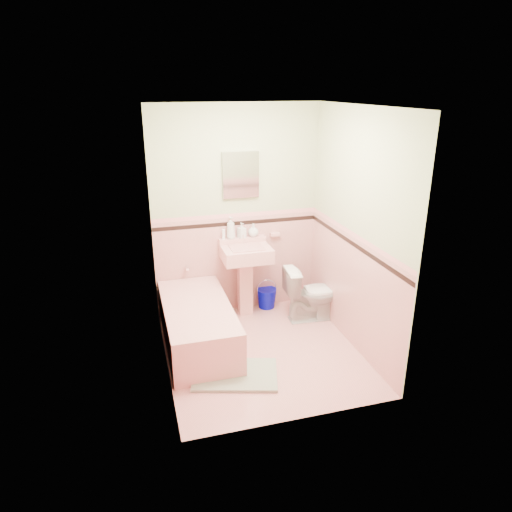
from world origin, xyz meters
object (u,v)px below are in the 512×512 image
object	(u,v)px
bucket	(267,298)
shoe	(237,369)
toilet	(312,293)
soap_bottle_right	(253,230)
sink	(246,282)
bathtub	(198,326)
soap_bottle_left	(231,228)
medicine_cabinet	(241,175)
soap_bottle_mid	(242,230)

from	to	relation	value
bucket	shoe	size ratio (longest dim) A/B	1.73
bucket	shoe	distance (m)	1.51
toilet	bucket	size ratio (longest dim) A/B	2.68
soap_bottle_right	bucket	xyz separation A→B (m)	(0.16, -0.04, -0.91)
sink	shoe	bearing A→B (deg)	-108.99
sink	bucket	distance (m)	0.46
bathtub	soap_bottle_left	xyz separation A→B (m)	(0.54, 0.71, 0.86)
medicine_cabinet	soap_bottle_left	distance (m)	0.63
bathtub	toilet	bearing A→B (deg)	9.37
sink	medicine_cabinet	distance (m)	1.27
soap_bottle_left	soap_bottle_right	size ratio (longest dim) A/B	1.67
toilet	bucket	distance (m)	0.65
shoe	soap_bottle_mid	bearing A→B (deg)	95.32
soap_bottle_right	bucket	distance (m)	0.92
medicine_cabinet	shoe	world-z (taller)	medicine_cabinet
soap_bottle_mid	shoe	xyz separation A→B (m)	(-0.40, -1.37, -0.98)
medicine_cabinet	soap_bottle_left	world-z (taller)	medicine_cabinet
soap_bottle_right	shoe	bearing A→B (deg)	-111.86
sink	shoe	world-z (taller)	sink
medicine_cabinet	soap_bottle_mid	world-z (taller)	medicine_cabinet
bathtub	bucket	size ratio (longest dim) A/B	6.03
toilet	shoe	size ratio (longest dim) A/B	4.63
soap_bottle_mid	soap_bottle_right	xyz separation A→B (m)	(0.15, 0.00, -0.01)
bathtub	shoe	world-z (taller)	bathtub
bucket	soap_bottle_mid	bearing A→B (deg)	172.91
medicine_cabinet	soap_bottle_mid	distance (m)	0.66
bucket	shoe	xyz separation A→B (m)	(-0.71, -1.33, -0.06)
sink	soap_bottle_mid	size ratio (longest dim) A/B	4.95
toilet	sink	bearing A→B (deg)	71.32
sink	shoe	size ratio (longest dim) A/B	6.20
soap_bottle_right	soap_bottle_mid	bearing A→B (deg)	180.00
soap_bottle_mid	toilet	world-z (taller)	soap_bottle_mid
medicine_cabinet	toilet	size ratio (longest dim) A/B	0.80
soap_bottle_left	toilet	size ratio (longest dim) A/B	0.40
sink	shoe	xyz separation A→B (m)	(-0.41, -1.19, -0.38)
bathtub	soap_bottle_left	distance (m)	1.24
soap_bottle_mid	soap_bottle_right	distance (m)	0.15
bathtub	soap_bottle_right	distance (m)	1.35
soap_bottle_left	soap_bottle_mid	bearing A→B (deg)	0.00
soap_bottle_left	soap_bottle_right	bearing A→B (deg)	0.00
bathtub	soap_bottle_right	bearing A→B (deg)	40.88
sink	soap_bottle_mid	world-z (taller)	soap_bottle_mid
shoe	bucket	bearing A→B (deg)	83.58
soap_bottle_mid	toilet	size ratio (longest dim) A/B	0.27
soap_bottle_mid	bathtub	bearing A→B (deg)	-133.54
sink	soap_bottle_left	distance (m)	0.68
sink	toilet	bearing A→B (deg)	-22.05
soap_bottle_left	shoe	distance (m)	1.73
soap_bottle_left	soap_bottle_mid	xyz separation A→B (m)	(0.13, 0.00, -0.04)
soap_bottle_left	toilet	bearing A→B (deg)	-28.72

